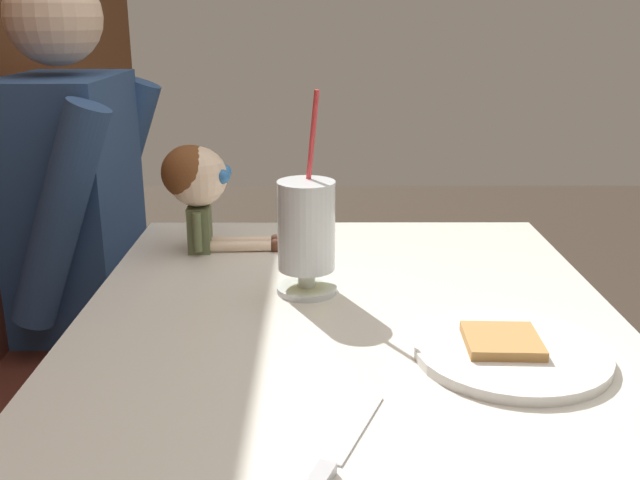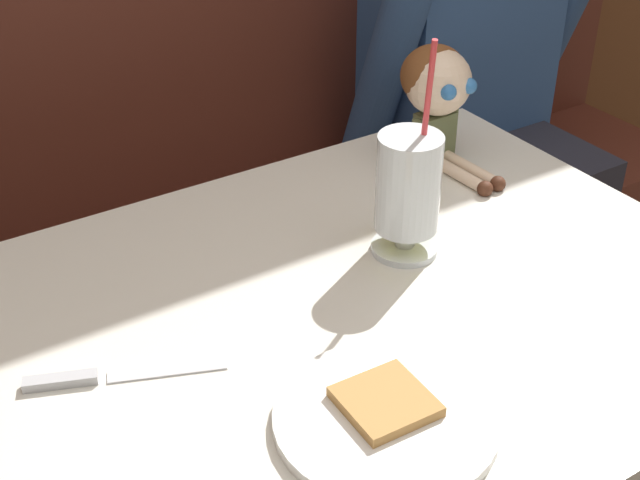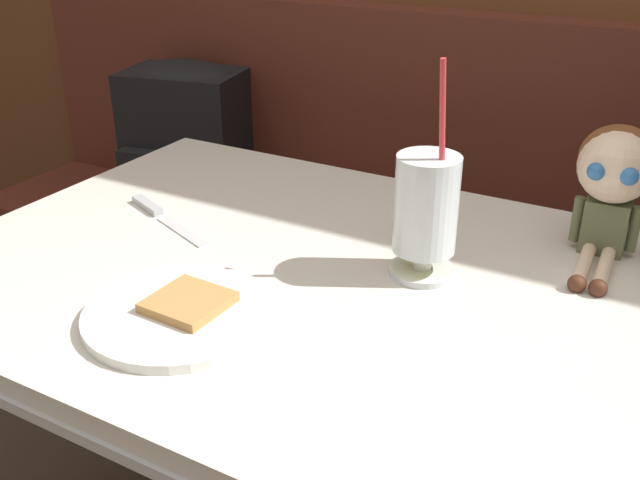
{
  "view_description": "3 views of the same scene",
  "coord_description": "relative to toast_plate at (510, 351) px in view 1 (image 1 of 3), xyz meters",
  "views": [
    {
      "loc": [
        -0.91,
        0.23,
        1.17
      ],
      "look_at": [
        0.1,
        0.22,
        0.84
      ],
      "focal_mm": 40.44,
      "sensor_mm": 36.0,
      "label": 1
    },
    {
      "loc": [
        -0.52,
        -0.58,
        1.43
      ],
      "look_at": [
        -0.02,
        0.19,
        0.85
      ],
      "focal_mm": 49.69,
      "sensor_mm": 36.0,
      "label": 2
    },
    {
      "loc": [
        0.48,
        -0.63,
        1.24
      ],
      "look_at": [
        0.01,
        0.21,
        0.77
      ],
      "focal_mm": 40.35,
      "sensor_mm": 36.0,
      "label": 3
    }
  ],
  "objects": [
    {
      "name": "diner_table",
      "position": [
        0.07,
        0.2,
        -0.21
      ],
      "size": [
        1.11,
        0.81,
        0.74
      ],
      "color": "silver",
      "rests_on": "ground"
    },
    {
      "name": "toast_plate",
      "position": [
        0.0,
        0.0,
        0.0
      ],
      "size": [
        0.25,
        0.25,
        0.03
      ],
      "color": "white",
      "rests_on": "diner_table"
    },
    {
      "name": "milkshake_glass",
      "position": [
        0.23,
        0.27,
        0.09
      ],
      "size": [
        0.1,
        0.1,
        0.32
      ],
      "color": "silver",
      "rests_on": "diner_table"
    },
    {
      "name": "butter_knife",
      "position": [
        -0.25,
        0.24,
        -0.0
      ],
      "size": [
        0.23,
        0.1,
        0.01
      ],
      "color": "silver",
      "rests_on": "diner_table"
    },
    {
      "name": "seated_doll",
      "position": [
        0.44,
        0.47,
        0.12
      ],
      "size": [
        0.12,
        0.22,
        0.2
      ],
      "color": "#5B6642",
      "rests_on": "diner_table"
    },
    {
      "name": "diner_patron",
      "position": [
        0.79,
        0.78,
        -0.01
      ],
      "size": [
        0.55,
        0.48,
        0.81
      ],
      "color": "#2D4C7F",
      "rests_on": "booth_bench"
    }
  ]
}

